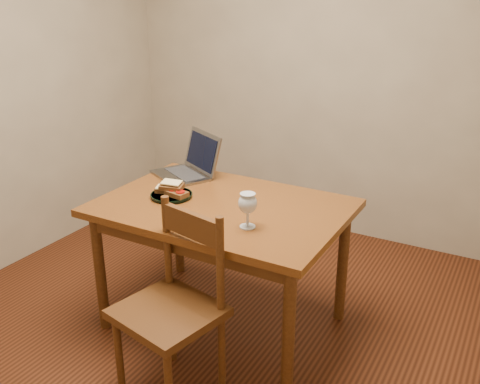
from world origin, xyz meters
The scene contains 10 objects.
floor centered at (0.00, 0.00, -0.01)m, with size 3.20×3.20×0.02m, color black.
back_wall centered at (0.00, 1.61, 1.30)m, with size 3.20×0.02×2.60m, color gray.
table centered at (0.06, 0.07, 0.65)m, with size 1.30×0.90×0.74m.
chair centered at (0.14, -0.51, 0.50)m, with size 0.51×0.49×0.46m.
plate centered at (-0.24, 0.02, 0.75)m, with size 0.23×0.23×0.02m, color black.
sandwich_cheese centered at (-0.28, 0.03, 0.78)m, with size 0.12×0.07×0.04m, color #381E0C, non-canonical shape.
sandwich_tomato centered at (-0.20, 0.01, 0.78)m, with size 0.12×0.07×0.04m, color #381E0C, non-canonical shape.
sandwich_top centered at (-0.24, 0.03, 0.81)m, with size 0.13×0.07×0.04m, color #381E0C, non-canonical shape.
milk_glass centered at (0.31, -0.12, 0.83)m, with size 0.09×0.09×0.18m, color white, non-canonical shape.
laptop centered at (-0.36, 0.39, 0.81)m, with size 0.46×0.45×0.25m.
Camera 1 is at (1.43, -2.18, 1.84)m, focal length 40.00 mm.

